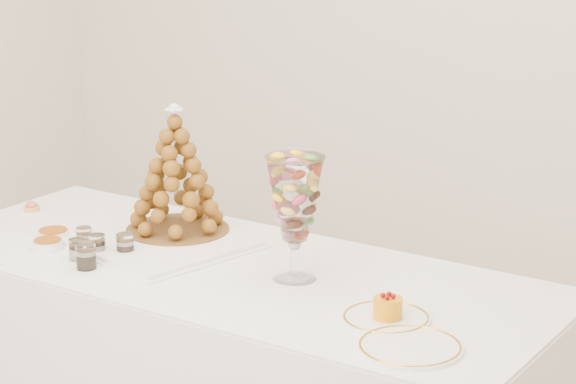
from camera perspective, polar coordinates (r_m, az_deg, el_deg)
The scene contains 15 objects.
buffet_table at distance 3.34m, azimuth -2.98°, elevation -9.69°, with size 1.93×0.79×0.73m.
lace_tray at distance 3.43m, azimuth -7.13°, elevation -2.33°, with size 0.59×0.44×0.02m, color white.
macaron_vase at distance 3.03m, azimuth 0.35°, elevation -0.41°, with size 0.16×0.16×0.35m.
cake_plate at distance 2.83m, azimuth 5.00°, elevation -6.42°, with size 0.22×0.22×0.01m, color white.
spare_plate at distance 2.67m, azimuth 6.22°, elevation -7.85°, with size 0.25×0.25×0.01m, color white.
pink_tart at distance 3.80m, azimuth -12.89°, elevation -0.73°, with size 0.05×0.05×0.03m.
verrine_a at distance 3.39m, azimuth -10.31°, elevation -2.30°, with size 0.05×0.05×0.06m, color white.
verrine_b at distance 3.31m, azimuth -9.67°, elevation -2.70°, with size 0.05×0.05×0.07m, color white.
verrine_c at distance 3.29m, azimuth -8.27°, elevation -2.70°, with size 0.05×0.05×0.07m, color white.
verrine_d at distance 3.30m, azimuth -10.67°, elevation -2.88°, with size 0.05×0.05×0.06m, color white.
verrine_e at distance 3.21m, azimuth -10.22°, elevation -3.20°, with size 0.06×0.06×0.08m, color white.
ramekin_back at distance 3.49m, azimuth -11.83°, elevation -2.17°, with size 0.10×0.10×0.03m, color white.
ramekin_front at distance 3.40m, azimuth -12.11°, elevation -2.65°, with size 0.09×0.09×0.03m, color white.
croquembouche at distance 3.41m, azimuth -5.71°, elevation 1.14°, with size 0.32×0.32×0.40m.
mousse_cake at distance 2.81m, azimuth 5.09°, elevation -5.86°, with size 0.07×0.07×0.07m.
Camera 1 is at (1.67, -2.18, 1.81)m, focal length 70.00 mm.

